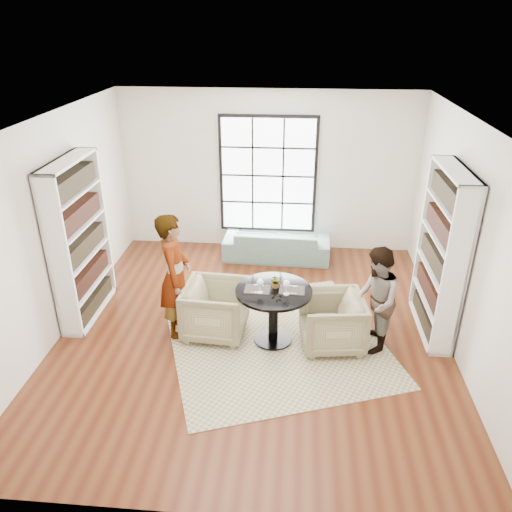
# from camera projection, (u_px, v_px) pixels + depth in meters

# --- Properties ---
(ground) EXTENTS (6.00, 6.00, 0.00)m
(ground) POSITION_uv_depth(u_px,v_px,m) (254.00, 331.00, 7.28)
(ground) COLOR #5A2D15
(room_shell) EXTENTS (6.00, 6.01, 6.00)m
(room_shell) POSITION_uv_depth(u_px,v_px,m) (257.00, 237.00, 7.21)
(room_shell) COLOR silver
(room_shell) RESTS_ON ground
(rug) EXTENTS (3.66, 3.66, 0.01)m
(rug) POSITION_uv_depth(u_px,v_px,m) (276.00, 341.00, 7.04)
(rug) COLOR tan
(rug) RESTS_ON ground
(pedestal_table) EXTENTS (1.04, 1.04, 0.83)m
(pedestal_table) POSITION_uv_depth(u_px,v_px,m) (274.00, 304.00, 6.79)
(pedestal_table) COLOR black
(pedestal_table) RESTS_ON ground
(sofa) EXTENTS (1.99, 0.84, 0.57)m
(sofa) POSITION_uv_depth(u_px,v_px,m) (277.00, 244.00, 9.33)
(sofa) COLOR slate
(sofa) RESTS_ON ground
(armchair_left) EXTENTS (0.92, 0.90, 0.79)m
(armchair_left) POSITION_uv_depth(u_px,v_px,m) (216.00, 310.00, 7.05)
(armchair_left) COLOR tan
(armchair_left) RESTS_ON ground
(armchair_right) EXTENTS (0.93, 0.91, 0.76)m
(armchair_right) POSITION_uv_depth(u_px,v_px,m) (332.00, 322.00, 6.80)
(armchair_right) COLOR tan
(armchair_right) RESTS_ON ground
(person_left) EXTENTS (0.50, 0.71, 1.82)m
(person_left) POSITION_uv_depth(u_px,v_px,m) (175.00, 276.00, 6.87)
(person_left) COLOR gray
(person_left) RESTS_ON ground
(person_right) EXTENTS (0.59, 0.74, 1.49)m
(person_right) POSITION_uv_depth(u_px,v_px,m) (375.00, 300.00, 6.60)
(person_right) COLOR gray
(person_right) RESTS_ON ground
(placemat_left) EXTENTS (0.35, 0.27, 0.01)m
(placemat_left) POSITION_uv_depth(u_px,v_px,m) (257.00, 289.00, 6.70)
(placemat_left) COLOR black
(placemat_left) RESTS_ON pedestal_table
(placemat_right) EXTENTS (0.35, 0.27, 0.01)m
(placemat_right) POSITION_uv_depth(u_px,v_px,m) (292.00, 290.00, 6.68)
(placemat_right) COLOR black
(placemat_right) RESTS_ON pedestal_table
(cutlery_left) EXTENTS (0.15, 0.22, 0.01)m
(cutlery_left) POSITION_uv_depth(u_px,v_px,m) (257.00, 289.00, 6.70)
(cutlery_left) COLOR silver
(cutlery_left) RESTS_ON placemat_left
(cutlery_right) EXTENTS (0.15, 0.22, 0.01)m
(cutlery_right) POSITION_uv_depth(u_px,v_px,m) (292.00, 290.00, 6.68)
(cutlery_right) COLOR silver
(cutlery_right) RESTS_ON placemat_right
(wine_glass_left) EXTENTS (0.09, 0.09, 0.21)m
(wine_glass_left) POSITION_uv_depth(u_px,v_px,m) (260.00, 283.00, 6.56)
(wine_glass_left) COLOR silver
(wine_glass_left) RESTS_ON pedestal_table
(wine_glass_right) EXTENTS (0.10, 0.10, 0.21)m
(wine_glass_right) POSITION_uv_depth(u_px,v_px,m) (287.00, 284.00, 6.52)
(wine_glass_right) COLOR silver
(wine_glass_right) RESTS_ON pedestal_table
(flower_centerpiece) EXTENTS (0.21, 0.19, 0.19)m
(flower_centerpiece) POSITION_uv_depth(u_px,v_px,m) (276.00, 281.00, 6.71)
(flower_centerpiece) COLOR gray
(flower_centerpiece) RESTS_ON pedestal_table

